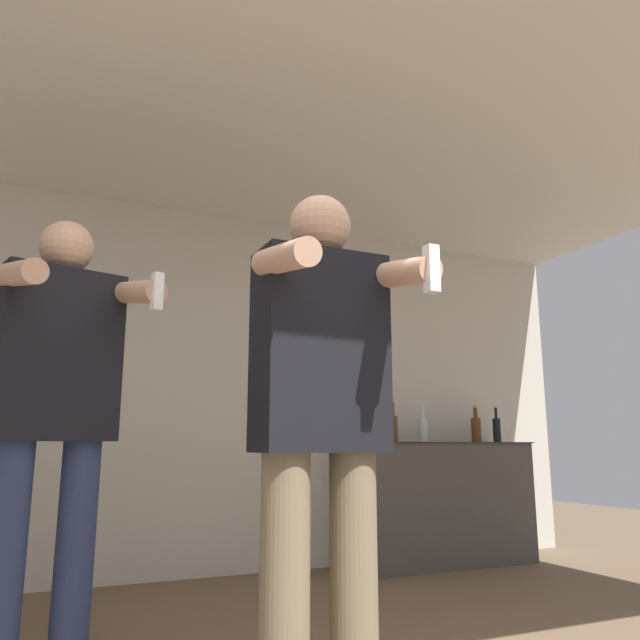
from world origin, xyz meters
TOP-DOWN VIEW (x-y plane):
  - wall_back at (0.00, 3.33)m, footprint 7.00×0.06m
  - ceiling_slab at (0.00, 1.65)m, footprint 7.00×3.82m
  - counter at (2.11, 3.04)m, footprint 1.48×0.55m
  - bottle_amber_bourbon at (2.71, 3.04)m, footprint 0.06×0.06m
  - bottle_red_label at (2.51, 3.04)m, footprint 0.08×0.08m
  - bottle_green_wine at (1.74, 3.04)m, footprint 0.07×0.07m
  - bottle_brown_liquor at (1.61, 3.04)m, footprint 0.07×0.07m
  - bottle_short_whiskey at (2.00, 3.04)m, footprint 0.07×0.07m
  - person_woman_foreground at (0.11, 0.74)m, footprint 0.48×0.46m
  - person_man_side at (-0.64, 1.55)m, footprint 0.61×0.62m

SIDE VIEW (x-z plane):
  - counter at x=2.11m, z-range 0.00..0.89m
  - person_woman_foreground at x=0.11m, z-range 0.10..1.78m
  - bottle_brown_liquor at x=1.61m, z-range 0.86..1.13m
  - bottle_short_whiskey at x=2.00m, z-range 0.85..1.14m
  - bottle_amber_bourbon at x=2.71m, z-range 0.85..1.15m
  - bottle_green_wine at x=1.74m, z-range 0.86..1.15m
  - bottle_red_label at x=2.51m, z-range 0.86..1.15m
  - person_man_side at x=-0.64m, z-range 0.14..1.89m
  - wall_back at x=0.00m, z-range 0.00..2.55m
  - ceiling_slab at x=0.00m, z-range 2.55..2.60m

